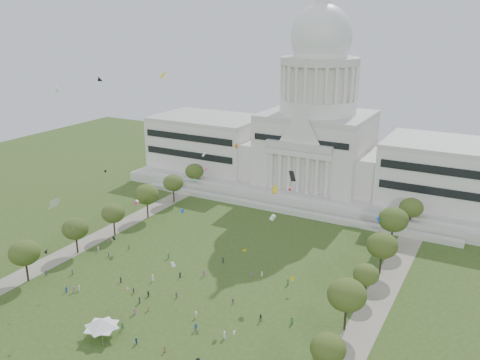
# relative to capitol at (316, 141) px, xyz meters

# --- Properties ---
(ground) EXTENTS (400.00, 400.00, 0.00)m
(ground) POSITION_rel_capitol_xyz_m (0.00, -113.59, -22.30)
(ground) COLOR #334B1C
(ground) RESTS_ON ground
(capitol) EXTENTS (160.00, 64.50, 91.30)m
(capitol) POSITION_rel_capitol_xyz_m (0.00, 0.00, 0.00)
(capitol) COLOR beige
(capitol) RESTS_ON ground
(path_left) EXTENTS (8.00, 160.00, 0.04)m
(path_left) POSITION_rel_capitol_xyz_m (-48.00, -83.59, -22.28)
(path_left) COLOR gray
(path_left) RESTS_ON ground
(path_right) EXTENTS (8.00, 160.00, 0.04)m
(path_right) POSITION_rel_capitol_xyz_m (48.00, -83.59, -22.28)
(path_right) COLOR gray
(path_right) RESTS_ON ground
(row_tree_l_1) EXTENTS (8.86, 8.86, 12.59)m
(row_tree_l_1) POSITION_rel_capitol_xyz_m (-44.07, -116.55, -13.34)
(row_tree_l_1) COLOR black
(row_tree_l_1) RESTS_ON ground
(row_tree_r_1) EXTENTS (7.58, 7.58, 10.78)m
(row_tree_r_1) POSITION_rel_capitol_xyz_m (46.22, -115.34, -14.64)
(row_tree_r_1) COLOR black
(row_tree_r_1) RESTS_ON ground
(row_tree_l_2) EXTENTS (8.42, 8.42, 11.97)m
(row_tree_l_2) POSITION_rel_capitol_xyz_m (-45.04, -96.29, -13.79)
(row_tree_l_2) COLOR black
(row_tree_l_2) RESTS_ON ground
(row_tree_r_2) EXTENTS (9.55, 9.55, 13.58)m
(row_tree_r_2) POSITION_rel_capitol_xyz_m (44.17, -96.15, -12.64)
(row_tree_r_2) COLOR black
(row_tree_r_2) RESTS_ON ground
(row_tree_l_3) EXTENTS (8.12, 8.12, 11.55)m
(row_tree_l_3) POSITION_rel_capitol_xyz_m (-44.09, -79.67, -14.09)
(row_tree_l_3) COLOR black
(row_tree_l_3) RESTS_ON ground
(row_tree_r_3) EXTENTS (7.01, 7.01, 9.98)m
(row_tree_r_3) POSITION_rel_capitol_xyz_m (44.40, -79.10, -15.21)
(row_tree_r_3) COLOR black
(row_tree_r_3) RESTS_ON ground
(row_tree_l_4) EXTENTS (9.29, 9.29, 13.21)m
(row_tree_l_4) POSITION_rel_capitol_xyz_m (-44.08, -61.17, -12.90)
(row_tree_l_4) COLOR black
(row_tree_l_4) RESTS_ON ground
(row_tree_r_4) EXTENTS (9.19, 9.19, 13.06)m
(row_tree_r_4) POSITION_rel_capitol_xyz_m (44.76, -63.55, -13.01)
(row_tree_r_4) COLOR black
(row_tree_r_4) RESTS_ON ground
(row_tree_l_5) EXTENTS (8.33, 8.33, 11.85)m
(row_tree_l_5) POSITION_rel_capitol_xyz_m (-45.22, -42.58, -13.88)
(row_tree_l_5) COLOR black
(row_tree_l_5) RESTS_ON ground
(row_tree_r_5) EXTENTS (9.82, 9.82, 13.96)m
(row_tree_r_5) POSITION_rel_capitol_xyz_m (43.49, -43.40, -12.37)
(row_tree_r_5) COLOR black
(row_tree_r_5) RESTS_ON ground
(row_tree_l_6) EXTENTS (8.19, 8.19, 11.64)m
(row_tree_l_6) POSITION_rel_capitol_xyz_m (-46.87, -24.45, -14.02)
(row_tree_l_6) COLOR black
(row_tree_l_6) RESTS_ON ground
(row_tree_r_6) EXTENTS (8.42, 8.42, 11.97)m
(row_tree_r_6) POSITION_rel_capitol_xyz_m (45.96, -25.46, -13.79)
(row_tree_r_6) COLOR black
(row_tree_r_6) RESTS_ON ground
(event_tent) EXTENTS (11.44, 11.44, 4.99)m
(event_tent) POSITION_rel_capitol_xyz_m (-6.03, -126.67, -18.42)
(event_tent) COLOR #4C4C4C
(event_tent) RESTS_ON ground
(person_0) EXTENTS (1.13, 1.06, 1.94)m
(person_0) POSITION_rel_capitol_xyz_m (31.87, -100.05, -21.33)
(person_0) COLOR #33723F
(person_0) RESTS_ON ground
(person_2) EXTENTS (1.08, 1.11, 1.98)m
(person_2) POSITION_rel_capitol_xyz_m (24.53, -102.67, -21.31)
(person_2) COLOR #26262B
(person_2) RESTS_ON ground
(person_3) EXTENTS (1.21, 1.29, 1.81)m
(person_3) POSITION_rel_capitol_xyz_m (9.23, -109.17, -21.39)
(person_3) COLOR silver
(person_3) RESTS_ON ground
(person_4) EXTENTS (0.69, 1.10, 1.77)m
(person_4) POSITION_rel_capitol_xyz_m (-0.60, -103.89, -21.41)
(person_4) COLOR #994C8C
(person_4) RESTS_ON ground
(person_5) EXTENTS (1.69, 1.19, 1.70)m
(person_5) POSITION_rel_capitol_xyz_m (-7.86, -106.86, -21.45)
(person_5) COLOR #26262B
(person_5) RESTS_ON ground
(person_6) EXTENTS (0.68, 0.87, 1.57)m
(person_6) POSITION_rel_capitol_xyz_m (10.61, -124.30, -21.51)
(person_6) COLOR olive
(person_6) RESTS_ON ground
(person_7) EXTENTS (0.75, 0.81, 1.80)m
(person_7) POSITION_rel_capitol_xyz_m (-3.91, -121.96, -21.40)
(person_7) COLOR #33723F
(person_7) RESTS_ON ground
(person_8) EXTENTS (0.82, 0.60, 1.53)m
(person_8) POSITION_rel_capitol_xyz_m (-12.59, -107.34, -21.53)
(person_8) COLOR #4C4C51
(person_8) RESTS_ON ground
(person_9) EXTENTS (1.06, 1.38, 1.90)m
(person_9) POSITION_rel_capitol_xyz_m (12.32, -113.85, -21.35)
(person_9) COLOR navy
(person_9) RESTS_ON ground
(person_10) EXTENTS (0.73, 1.02, 1.56)m
(person_10) POSITION_rel_capitol_xyz_m (14.30, -98.88, -21.51)
(person_10) COLOR #994C8C
(person_10) RESTS_ON ground
(person_11) EXTENTS (1.50, 1.54, 1.66)m
(person_11) POSITION_rel_capitol_xyz_m (3.07, -125.15, -21.46)
(person_11) COLOR navy
(person_11) RESTS_ON ground
(distant_crowd) EXTENTS (65.68, 36.68, 1.94)m
(distant_crowd) POSITION_rel_capitol_xyz_m (-12.94, -99.52, -21.42)
(distant_crowd) COLOR #4C4C51
(distant_crowd) RESTS_ON ground
(kite_swarm) EXTENTS (83.52, 101.69, 55.84)m
(kite_swarm) POSITION_rel_capitol_xyz_m (-1.82, -108.54, 6.43)
(kite_swarm) COLOR red
(kite_swarm) RESTS_ON ground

